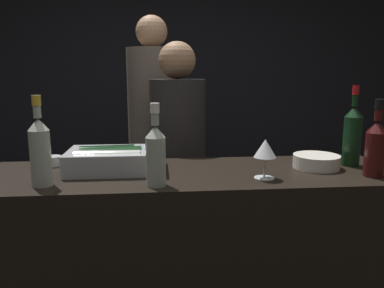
% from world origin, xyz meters
% --- Properties ---
extents(wall_back_chalkboard, '(6.40, 0.06, 2.80)m').
position_xyz_m(wall_back_chalkboard, '(0.00, 2.45, 1.40)').
color(wall_back_chalkboard, black).
rests_on(wall_back_chalkboard, ground_plane).
extents(bar_counter, '(1.83, 0.55, 1.03)m').
position_xyz_m(bar_counter, '(0.00, 0.28, 0.51)').
color(bar_counter, black).
rests_on(bar_counter, ground_plane).
extents(ice_bin_with_bottles, '(0.42, 0.27, 0.11)m').
position_xyz_m(ice_bin_with_bottles, '(-0.35, 0.33, 1.08)').
color(ice_bin_with_bottles, '#9EA0A5').
rests_on(ice_bin_with_bottles, bar_counter).
extents(bowl_white, '(0.21, 0.21, 0.06)m').
position_xyz_m(bowl_white, '(0.57, 0.30, 1.06)').
color(bowl_white, silver).
rests_on(bowl_white, bar_counter).
extents(wine_glass, '(0.09, 0.09, 0.16)m').
position_xyz_m(wine_glass, '(0.28, 0.14, 1.15)').
color(wine_glass, silver).
rests_on(wine_glass, bar_counter).
extents(candle_votive, '(0.08, 0.08, 0.05)m').
position_xyz_m(candle_votive, '(-0.64, 0.45, 1.05)').
color(candle_votive, silver).
rests_on(candle_votive, bar_counter).
extents(white_wine_bottle, '(0.08, 0.08, 0.32)m').
position_xyz_m(white_wine_bottle, '(-0.16, 0.09, 1.16)').
color(white_wine_bottle, '#9EA899').
rests_on(white_wine_bottle, bar_counter).
extents(red_wine_bottle_black_foil, '(0.08, 0.08, 0.32)m').
position_xyz_m(red_wine_bottle_black_foil, '(0.75, 0.14, 1.16)').
color(red_wine_bottle_black_foil, '#380F0F').
rests_on(red_wine_bottle_black_foil, bar_counter).
extents(red_wine_bottle_burgundy, '(0.08, 0.08, 0.37)m').
position_xyz_m(red_wine_bottle_burgundy, '(0.75, 0.33, 1.18)').
color(red_wine_bottle_burgundy, black).
rests_on(red_wine_bottle_burgundy, bar_counter).
extents(rose_wine_bottle, '(0.08, 0.08, 0.35)m').
position_xyz_m(rose_wine_bottle, '(-0.60, 0.13, 1.17)').
color(rose_wine_bottle, '#9EA899').
rests_on(rose_wine_bottle, bar_counter).
extents(person_in_hoodie, '(0.32, 0.32, 1.63)m').
position_xyz_m(person_in_hoodie, '(-0.03, 0.83, 0.92)').
color(person_in_hoodie, black).
rests_on(person_in_hoodie, ground_plane).
extents(person_blond_tee, '(0.34, 0.34, 1.83)m').
position_xyz_m(person_blond_tee, '(-0.18, 1.26, 1.03)').
color(person_blond_tee, black).
rests_on(person_blond_tee, ground_plane).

